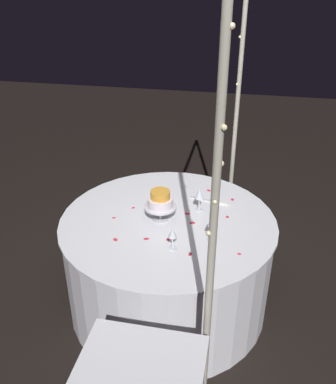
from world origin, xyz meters
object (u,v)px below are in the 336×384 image
Objects in this scene: decorative_arch at (231,116)px; wine_glass_1 at (199,195)px; cake_knife at (211,201)px; wine_glass_0 at (212,223)px; wine_glass_2 at (172,234)px; tiered_cake at (160,201)px; main_table at (168,263)px.

wine_glass_1 is at bearing -132.05° from decorative_arch.
wine_glass_1 is 0.58× the size of cake_knife.
decorative_arch is 0.66m from wine_glass_0.
decorative_arch is 16.05× the size of wine_glass_2.
tiered_cake is at bearing -53.62° from wine_glass_1.
decorative_arch is 13.99× the size of wine_glass_1.
wine_glass_1 is at bearing 126.38° from tiered_cake.
wine_glass_2 is at bearing -42.08° from decorative_arch.
main_table is 10.02× the size of wine_glass_2.
main_table is at bearing -163.86° from wine_glass_2.
decorative_arch is at bearing 47.95° from wine_glass_1.
cake_knife is (-0.30, -0.11, -0.76)m from decorative_arch.
decorative_arch reaches higher than wine_glass_1.
wine_glass_0 is at bearing 121.93° from wine_glass_2.
wine_glass_0 is (0.18, 0.31, 0.50)m from main_table.
decorative_arch is 0.78m from wine_glass_2.
cake_knife is (-0.48, -0.05, -0.12)m from wine_glass_0.
decorative_arch is 8.09× the size of cake_knife.
main_table is 8.73× the size of wine_glass_1.
wine_glass_1 is (-0.34, -0.13, 0.00)m from wine_glass_0.
wine_glass_2 is at bearing 16.14° from main_table.
wine_glass_1 reaches higher than cake_knife.
cake_knife is (-0.31, 0.32, -0.14)m from tiered_cake.
wine_glass_1 is at bearing 168.52° from wine_glass_2.
decorative_arch is 0.75m from tiered_cake.
main_table is 0.52m from tiered_cake.
main_table is 0.61m from wine_glass_0.
main_table is 0.56m from wine_glass_1.
cake_knife reaches higher than main_table.
tiered_cake is at bearing -45.16° from cake_knife.
tiered_cake reaches higher than wine_glass_1.
cake_knife is at bearing 151.07° from wine_glass_1.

